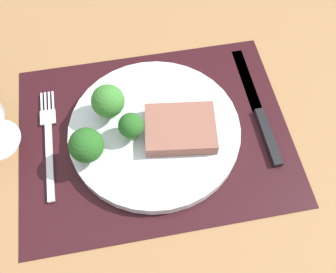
% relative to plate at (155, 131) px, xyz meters
% --- Properties ---
extents(ground_plane, '(1.40, 1.10, 0.03)m').
position_rel_plate_xyz_m(ground_plane, '(0.00, 0.00, -0.03)').
color(ground_plane, '#996D42').
extents(placemat, '(0.41, 0.32, 0.00)m').
position_rel_plate_xyz_m(placemat, '(0.00, 0.00, -0.01)').
color(placemat, black).
rests_on(placemat, ground_plane).
extents(plate, '(0.26, 0.26, 0.02)m').
position_rel_plate_xyz_m(plate, '(0.00, 0.00, 0.00)').
color(plate, silver).
rests_on(plate, placemat).
extents(steak, '(0.11, 0.09, 0.02)m').
position_rel_plate_xyz_m(steak, '(0.04, -0.01, 0.02)').
color(steak, '#8C5647').
rests_on(steak, plate).
extents(broccoli_near_fork, '(0.05, 0.05, 0.06)m').
position_rel_plate_xyz_m(broccoli_near_fork, '(-0.06, 0.04, 0.04)').
color(broccoli_near_fork, '#6B994C').
rests_on(broccoli_near_fork, plate).
extents(broccoli_back_left, '(0.04, 0.04, 0.05)m').
position_rel_plate_xyz_m(broccoli_back_left, '(-0.03, -0.01, 0.03)').
color(broccoli_back_left, '#6B994C').
rests_on(broccoli_back_left, plate).
extents(broccoli_near_steak, '(0.05, 0.05, 0.06)m').
position_rel_plate_xyz_m(broccoli_near_steak, '(-0.10, -0.03, 0.04)').
color(broccoli_near_steak, '#6B994C').
rests_on(broccoli_near_steak, plate).
extents(fork, '(0.02, 0.19, 0.01)m').
position_rel_plate_xyz_m(fork, '(-0.16, 0.01, -0.01)').
color(fork, silver).
rests_on(fork, placemat).
extents(knife, '(0.02, 0.23, 0.01)m').
position_rel_plate_xyz_m(knife, '(0.17, 0.01, -0.00)').
color(knife, black).
rests_on(knife, placemat).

